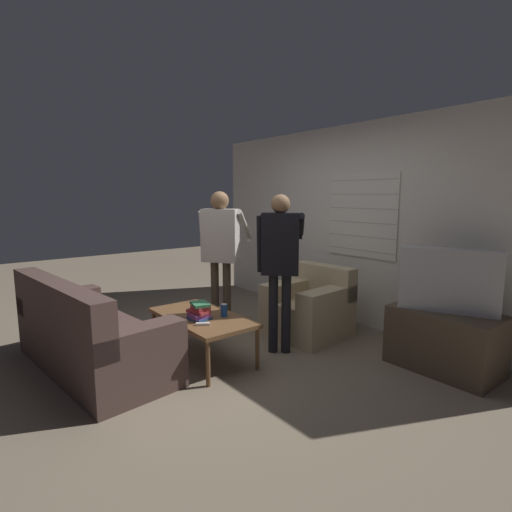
% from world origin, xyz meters
% --- Properties ---
extents(ground_plane, '(16.00, 16.00, 0.00)m').
position_xyz_m(ground_plane, '(0.00, 0.00, 0.00)').
color(ground_plane, '#7F705B').
extents(wall_back, '(5.20, 0.08, 2.55)m').
position_xyz_m(wall_back, '(0.01, 2.03, 1.28)').
color(wall_back, silver).
rests_on(wall_back, ground_plane).
extents(couch_blue, '(2.04, 1.03, 0.90)m').
position_xyz_m(couch_blue, '(-0.54, -1.15, 0.33)').
color(couch_blue, '#4C3833').
rests_on(couch_blue, ground_plane).
extents(armchair_beige, '(0.89, 0.89, 0.82)m').
position_xyz_m(armchair_beige, '(0.10, 1.21, 0.33)').
color(armchair_beige, '#C6B289').
rests_on(armchair_beige, ground_plane).
extents(coffee_table, '(1.19, 0.63, 0.46)m').
position_xyz_m(coffee_table, '(-0.07, -0.17, 0.42)').
color(coffee_table, brown).
rests_on(coffee_table, ground_plane).
extents(tv_stand, '(0.96, 0.58, 0.58)m').
position_xyz_m(tv_stand, '(1.58, 1.52, 0.29)').
color(tv_stand, '#4C3D2D').
rests_on(tv_stand, ground_plane).
extents(tv, '(0.87, 0.54, 0.59)m').
position_xyz_m(tv, '(1.58, 1.52, 0.88)').
color(tv, '#B2B2B7').
rests_on(tv, tv_stand).
extents(person_left_standing, '(0.53, 0.80, 1.71)m').
position_xyz_m(person_left_standing, '(-0.74, 0.50, 1.09)').
color(person_left_standing, '#4C4233').
rests_on(person_left_standing, ground_plane).
extents(person_right_standing, '(0.50, 0.78, 1.67)m').
position_xyz_m(person_right_standing, '(0.27, 0.58, 1.05)').
color(person_right_standing, black).
rests_on(person_right_standing, ground_plane).
extents(book_stack, '(0.24, 0.22, 0.17)m').
position_xyz_m(book_stack, '(0.02, -0.25, 0.54)').
color(book_stack, '#284C89').
rests_on(book_stack, coffee_table).
extents(soda_can, '(0.07, 0.07, 0.13)m').
position_xyz_m(soda_can, '(0.09, -0.01, 0.52)').
color(soda_can, '#194C9E').
rests_on(soda_can, coffee_table).
extents(spare_remote, '(0.11, 0.13, 0.02)m').
position_xyz_m(spare_remote, '(0.20, -0.32, 0.47)').
color(spare_remote, white).
rests_on(spare_remote, coffee_table).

